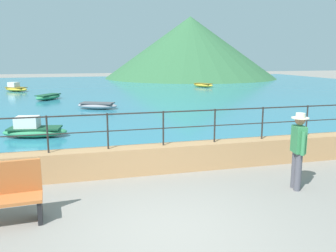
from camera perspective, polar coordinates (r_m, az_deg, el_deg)
name	(u,v)px	position (r m, az deg, el deg)	size (l,w,h in m)	color
ground_plane	(169,232)	(6.32, 0.08, -16.74)	(120.00, 120.00, 0.00)	gray
promenade_wall	(137,160)	(9.10, -5.10, -5.53)	(20.00, 0.56, 0.70)	tan
railing	(136,123)	(8.87, -5.21, 0.42)	(18.44, 0.04, 0.90)	#282623
lake_water	(92,91)	(31.41, -12.12, 5.58)	(64.00, 44.32, 0.06)	teal
hill_main	(190,48)	(49.68, 3.59, 12.53)	(23.54, 23.54, 8.30)	#33663D
person_walking	(298,147)	(8.36, 20.31, -3.24)	(0.38, 0.56, 1.75)	#4C4C56
boat_0	(97,105)	(20.24, -11.37, 3.28)	(2.46, 1.79, 0.36)	gray
boat_2	(16,88)	(32.69, -23.43, 5.64)	(2.35, 2.16, 0.76)	gold
boat_3	(203,85)	(34.49, 5.71, 6.63)	(1.92, 2.44, 0.36)	gold
boat_4	(34,130)	(13.79, -20.93, -0.57)	(2.42, 1.29, 0.76)	#338C59
boat_5	(48,97)	(25.54, -18.80, 4.51)	(2.05, 2.40, 0.36)	#338C59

